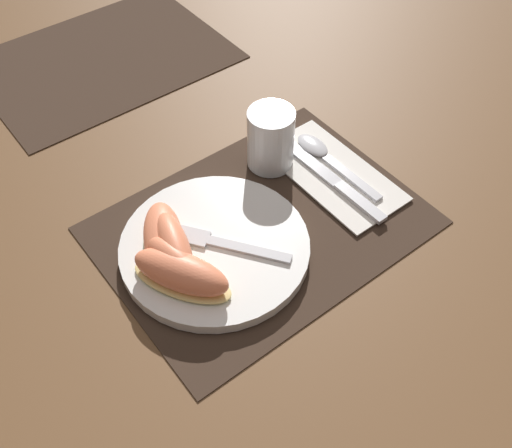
{
  "coord_description": "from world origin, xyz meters",
  "views": [
    {
      "loc": [
        -0.34,
        -0.42,
        0.64
      ],
      "look_at": [
        -0.02,
        -0.01,
        0.02
      ],
      "focal_mm": 42.0,
      "sensor_mm": 36.0,
      "label": 1
    }
  ],
  "objects_px": {
    "spoon": "(323,154)",
    "citrus_wedge_1": "(175,249)",
    "knife": "(330,178)",
    "fork": "(213,242)",
    "plate": "(214,247)",
    "citrus_wedge_2": "(175,264)",
    "citrus_wedge_3": "(181,274)",
    "citrus_wedge_0": "(164,241)",
    "juice_glass": "(271,142)"
  },
  "relations": [
    {
      "from": "citrus_wedge_1",
      "to": "citrus_wedge_3",
      "type": "bearing_deg",
      "value": -110.67
    },
    {
      "from": "citrus_wedge_0",
      "to": "fork",
      "type": "bearing_deg",
      "value": -28.87
    },
    {
      "from": "knife",
      "to": "fork",
      "type": "height_order",
      "value": "fork"
    },
    {
      "from": "citrus_wedge_1",
      "to": "citrus_wedge_2",
      "type": "relative_size",
      "value": 1.25
    },
    {
      "from": "citrus_wedge_0",
      "to": "citrus_wedge_3",
      "type": "bearing_deg",
      "value": -101.17
    },
    {
      "from": "knife",
      "to": "fork",
      "type": "distance_m",
      "value": 0.21
    },
    {
      "from": "plate",
      "to": "knife",
      "type": "bearing_deg",
      "value": 0.72
    },
    {
      "from": "spoon",
      "to": "citrus_wedge_1",
      "type": "relative_size",
      "value": 1.32
    },
    {
      "from": "knife",
      "to": "citrus_wedge_0",
      "type": "height_order",
      "value": "citrus_wedge_0"
    },
    {
      "from": "citrus_wedge_0",
      "to": "citrus_wedge_3",
      "type": "xyz_separation_m",
      "value": [
        -0.01,
        -0.06,
        0.0
      ]
    },
    {
      "from": "fork",
      "to": "citrus_wedge_1",
      "type": "bearing_deg",
      "value": 171.83
    },
    {
      "from": "plate",
      "to": "juice_glass",
      "type": "height_order",
      "value": "juice_glass"
    },
    {
      "from": "juice_glass",
      "to": "fork",
      "type": "height_order",
      "value": "juice_glass"
    },
    {
      "from": "fork",
      "to": "citrus_wedge_2",
      "type": "relative_size",
      "value": 1.53
    },
    {
      "from": "spoon",
      "to": "fork",
      "type": "bearing_deg",
      "value": -168.84
    },
    {
      "from": "citrus_wedge_2",
      "to": "citrus_wedge_3",
      "type": "relative_size",
      "value": 0.74
    },
    {
      "from": "citrus_wedge_0",
      "to": "citrus_wedge_3",
      "type": "relative_size",
      "value": 1.02
    },
    {
      "from": "spoon",
      "to": "knife",
      "type": "bearing_deg",
      "value": -119.29
    },
    {
      "from": "plate",
      "to": "knife",
      "type": "xyz_separation_m",
      "value": [
        0.21,
        0.0,
        -0.0
      ]
    },
    {
      "from": "plate",
      "to": "citrus_wedge_3",
      "type": "distance_m",
      "value": 0.08
    },
    {
      "from": "citrus_wedge_0",
      "to": "citrus_wedge_3",
      "type": "height_order",
      "value": "citrus_wedge_3"
    },
    {
      "from": "fork",
      "to": "citrus_wedge_3",
      "type": "relative_size",
      "value": 1.13
    },
    {
      "from": "citrus_wedge_2",
      "to": "citrus_wedge_3",
      "type": "bearing_deg",
      "value": -97.19
    },
    {
      "from": "plate",
      "to": "spoon",
      "type": "height_order",
      "value": "plate"
    },
    {
      "from": "citrus_wedge_1",
      "to": "citrus_wedge_3",
      "type": "height_order",
      "value": "citrus_wedge_1"
    },
    {
      "from": "spoon",
      "to": "citrus_wedge_1",
      "type": "xyz_separation_m",
      "value": [
        -0.29,
        -0.04,
        0.03
      ]
    },
    {
      "from": "knife",
      "to": "spoon",
      "type": "xyz_separation_m",
      "value": [
        0.03,
        0.04,
        0.0
      ]
    },
    {
      "from": "knife",
      "to": "fork",
      "type": "relative_size",
      "value": 1.42
    },
    {
      "from": "knife",
      "to": "fork",
      "type": "xyz_separation_m",
      "value": [
        -0.21,
        -0.0,
        0.01
      ]
    },
    {
      "from": "knife",
      "to": "citrus_wedge_1",
      "type": "relative_size",
      "value": 1.73
    },
    {
      "from": "plate",
      "to": "citrus_wedge_1",
      "type": "distance_m",
      "value": 0.06
    },
    {
      "from": "fork",
      "to": "citrus_wedge_0",
      "type": "height_order",
      "value": "citrus_wedge_0"
    },
    {
      "from": "knife",
      "to": "citrus_wedge_2",
      "type": "xyz_separation_m",
      "value": [
        -0.28,
        -0.01,
        0.03
      ]
    },
    {
      "from": "plate",
      "to": "spoon",
      "type": "relative_size",
      "value": 1.46
    },
    {
      "from": "citrus_wedge_3",
      "to": "citrus_wedge_2",
      "type": "bearing_deg",
      "value": 82.81
    },
    {
      "from": "citrus_wedge_3",
      "to": "citrus_wedge_1",
      "type": "bearing_deg",
      "value": 69.33
    },
    {
      "from": "fork",
      "to": "plate",
      "type": "bearing_deg",
      "value": -96.5
    },
    {
      "from": "fork",
      "to": "citrus_wedge_3",
      "type": "distance_m",
      "value": 0.08
    },
    {
      "from": "juice_glass",
      "to": "citrus_wedge_0",
      "type": "bearing_deg",
      "value": -165.6
    },
    {
      "from": "plate",
      "to": "citrus_wedge_2",
      "type": "relative_size",
      "value": 2.42
    },
    {
      "from": "plate",
      "to": "citrus_wedge_2",
      "type": "xyz_separation_m",
      "value": [
        -0.07,
        -0.01,
        0.03
      ]
    },
    {
      "from": "juice_glass",
      "to": "citrus_wedge_2",
      "type": "xyz_separation_m",
      "value": [
        -0.23,
        -0.1,
        -0.01
      ]
    },
    {
      "from": "spoon",
      "to": "fork",
      "type": "relative_size",
      "value": 1.08
    },
    {
      "from": "citrus_wedge_2",
      "to": "citrus_wedge_3",
      "type": "distance_m",
      "value": 0.02
    },
    {
      "from": "juice_glass",
      "to": "spoon",
      "type": "bearing_deg",
      "value": -30.27
    },
    {
      "from": "fork",
      "to": "citrus_wedge_1",
      "type": "xyz_separation_m",
      "value": [
        -0.05,
        0.01,
        0.02
      ]
    },
    {
      "from": "citrus_wedge_0",
      "to": "juice_glass",
      "type": "bearing_deg",
      "value": 14.4
    },
    {
      "from": "plate",
      "to": "citrus_wedge_1",
      "type": "xyz_separation_m",
      "value": [
        -0.05,
        0.01,
        0.03
      ]
    },
    {
      "from": "plate",
      "to": "citrus_wedge_2",
      "type": "bearing_deg",
      "value": -170.73
    },
    {
      "from": "spoon",
      "to": "citrus_wedge_3",
      "type": "height_order",
      "value": "citrus_wedge_3"
    }
  ]
}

